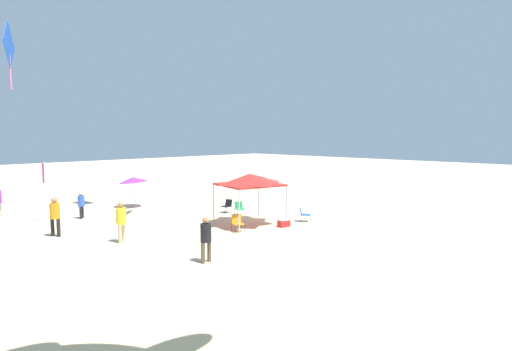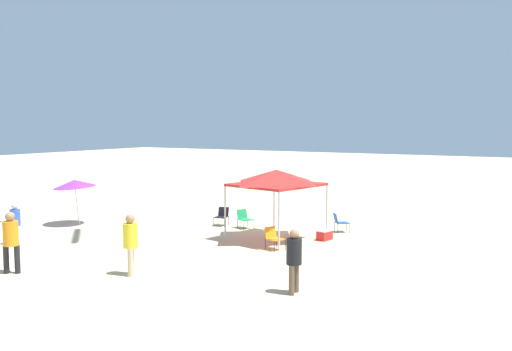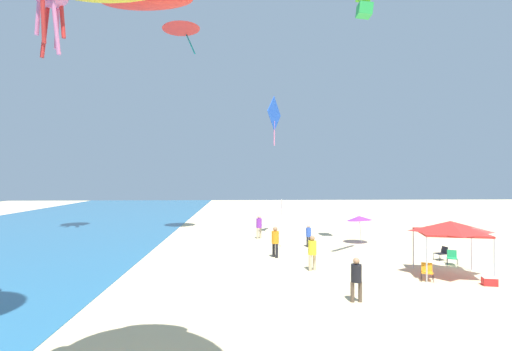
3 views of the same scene
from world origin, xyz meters
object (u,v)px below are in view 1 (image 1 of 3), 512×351
object	(u,v)px
folding_chair_left_of_tent	(237,222)
person_by_tent	(121,219)
folding_chair_near_cooler	(227,205)
beach_umbrella	(133,180)
kite_diamond_blue	(9,47)
banner_flag	(45,186)
folding_chair_right_of_tent	(239,207)
person_near_umbrella	(55,213)
canopy_tent	(250,180)
cooler_box	(284,223)
person_beachcomber	(81,203)
folding_chair_facing_ocean	(304,213)
person_far_stroller	(206,236)

from	to	relation	value
folding_chair_left_of_tent	person_by_tent	distance (m)	5.67
person_by_tent	folding_chair_near_cooler	bearing A→B (deg)	156.92
beach_umbrella	kite_diamond_blue	bearing A→B (deg)	61.38
person_by_tent	banner_flag	bearing A→B (deg)	-119.96
folding_chair_right_of_tent	person_near_umbrella	world-z (taller)	person_near_umbrella
beach_umbrella	folding_chair_near_cooler	distance (m)	6.84
canopy_tent	cooler_box	world-z (taller)	canopy_tent
person_near_umbrella	kite_diamond_blue	bearing A→B (deg)	145.04
folding_chair_near_cooler	person_beachcomber	size ratio (longest dim) A/B	0.51
folding_chair_right_of_tent	folding_chair_left_of_tent	xyz separation A→B (m)	(-3.06, 3.01, 0.00)
person_by_tent	person_near_umbrella	world-z (taller)	person_near_umbrella
folding_chair_right_of_tent	person_near_umbrella	distance (m)	10.22
canopy_tent	banner_flag	size ratio (longest dim) A/B	1.04
folding_chair_near_cooler	person_near_umbrella	world-z (taller)	person_near_umbrella
folding_chair_facing_ocean	cooler_box	distance (m)	1.82
folding_chair_near_cooler	person_by_tent	bearing A→B (deg)	-85.98
beach_umbrella	person_far_stroller	xyz separation A→B (m)	(-13.15, 4.32, -0.84)
kite_diamond_blue	canopy_tent	bearing A→B (deg)	-120.70
canopy_tent	person_far_stroller	xyz separation A→B (m)	(-3.69, 5.98, -1.42)
canopy_tent	folding_chair_facing_ocean	distance (m)	3.71
beach_umbrella	kite_diamond_blue	world-z (taller)	kite_diamond_blue
folding_chair_left_of_tent	folding_chair_facing_ocean	bearing A→B (deg)	10.99
folding_chair_near_cooler	banner_flag	bearing A→B (deg)	-127.47
folding_chair_facing_ocean	person_near_umbrella	bearing A→B (deg)	113.64
cooler_box	person_far_stroller	distance (m)	7.21
folding_chair_right_of_tent	banner_flag	xyz separation A→B (m)	(5.90, 9.13, 1.59)
canopy_tent	cooler_box	bearing A→B (deg)	-152.35
person_beachcomber	folding_chair_near_cooler	bearing A→B (deg)	100.55
folding_chair_left_of_tent	kite_diamond_blue	xyz separation A→B (m)	(13.52, 6.24, 9.70)
canopy_tent	folding_chair_near_cooler	size ratio (longest dim) A/B	4.37
person_by_tent	kite_diamond_blue	bearing A→B (deg)	-122.37
folding_chair_right_of_tent	person_near_umbrella	size ratio (longest dim) A/B	0.43
beach_umbrella	folding_chair_facing_ocean	distance (m)	11.98
person_by_tent	person_beachcomber	bearing A→B (deg)	-136.19
cooler_box	banner_flag	xyz separation A→B (m)	(9.95, 8.58, 1.86)
folding_chair_right_of_tent	banner_flag	bearing A→B (deg)	172.93
person_far_stroller	kite_diamond_blue	size ratio (longest dim) A/B	0.43
beach_umbrella	person_beachcomber	distance (m)	4.39
folding_chair_left_of_tent	person_near_umbrella	distance (m)	8.82
folding_chair_near_cooler	person_near_umbrella	xyz separation A→B (m)	(1.18, 9.98, 0.65)
folding_chair_near_cooler	kite_diamond_blue	size ratio (longest dim) A/B	0.20
folding_chair_left_of_tent	person_by_tent	xyz separation A→B (m)	(2.13, 5.22, 0.63)
beach_umbrella	folding_chair_left_of_tent	bearing A→B (deg)	-179.48
cooler_box	folding_chair_facing_ocean	bearing A→B (deg)	-87.60
banner_flag	kite_diamond_blue	world-z (taller)	kite_diamond_blue
folding_chair_near_cooler	beach_umbrella	bearing A→B (deg)	-162.17
kite_diamond_blue	folding_chair_near_cooler	bearing A→B (deg)	-106.87
cooler_box	folding_chair_right_of_tent	bearing A→B (deg)	-7.75
canopy_tent	folding_chair_left_of_tent	distance (m)	2.63
folding_chair_near_cooler	person_near_umbrella	distance (m)	10.07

